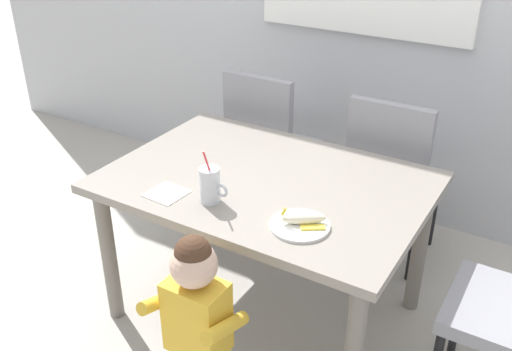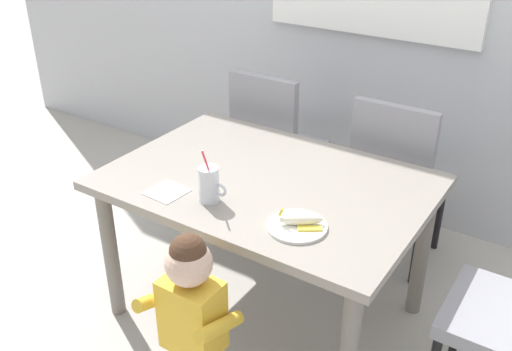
{
  "view_description": "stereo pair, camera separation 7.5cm",
  "coord_description": "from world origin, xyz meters",
  "px_view_note": "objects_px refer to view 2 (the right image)",
  "views": [
    {
      "loc": [
        1.09,
        -1.89,
        1.92
      ],
      "look_at": [
        0.01,
        -0.1,
        0.8
      ],
      "focal_mm": 39.91,
      "sensor_mm": 36.0,
      "label": 1
    },
    {
      "loc": [
        1.15,
        -1.85,
        1.92
      ],
      "look_at": [
        0.01,
        -0.1,
        0.8
      ],
      "focal_mm": 39.91,
      "sensor_mm": 36.0,
      "label": 2
    }
  ],
  "objects_px": {
    "dining_table": "(267,198)",
    "paper_napkin": "(167,192)",
    "peeled_banana": "(302,220)",
    "dining_chair_right": "(396,175)",
    "milk_cup": "(209,186)",
    "toddler_standing": "(192,308)",
    "snack_plate": "(297,226)",
    "dining_chair_left": "(273,140)"
  },
  "relations": [
    {
      "from": "milk_cup",
      "to": "paper_napkin",
      "type": "relative_size",
      "value": 1.65
    },
    {
      "from": "dining_chair_left",
      "to": "peeled_banana",
      "type": "bearing_deg",
      "value": 126.52
    },
    {
      "from": "peeled_banana",
      "to": "snack_plate",
      "type": "bearing_deg",
      "value": -131.36
    },
    {
      "from": "dining_chair_left",
      "to": "peeled_banana",
      "type": "height_order",
      "value": "dining_chair_left"
    },
    {
      "from": "peeled_banana",
      "to": "dining_table",
      "type": "bearing_deg",
      "value": 140.96
    },
    {
      "from": "dining_chair_left",
      "to": "milk_cup",
      "type": "relative_size",
      "value": 3.88
    },
    {
      "from": "dining_chair_left",
      "to": "paper_napkin",
      "type": "relative_size",
      "value": 6.4
    },
    {
      "from": "milk_cup",
      "to": "peeled_banana",
      "type": "bearing_deg",
      "value": 4.87
    },
    {
      "from": "dining_chair_left",
      "to": "snack_plate",
      "type": "height_order",
      "value": "dining_chair_left"
    },
    {
      "from": "dining_chair_right",
      "to": "paper_napkin",
      "type": "relative_size",
      "value": 6.4
    },
    {
      "from": "paper_napkin",
      "to": "milk_cup",
      "type": "bearing_deg",
      "value": 12.65
    },
    {
      "from": "peeled_banana",
      "to": "dining_chair_right",
      "type": "bearing_deg",
      "value": 88.4
    },
    {
      "from": "dining_table",
      "to": "milk_cup",
      "type": "bearing_deg",
      "value": -108.03
    },
    {
      "from": "peeled_banana",
      "to": "milk_cup",
      "type": "bearing_deg",
      "value": -175.13
    },
    {
      "from": "toddler_standing",
      "to": "snack_plate",
      "type": "height_order",
      "value": "toddler_standing"
    },
    {
      "from": "milk_cup",
      "to": "snack_plate",
      "type": "relative_size",
      "value": 1.07
    },
    {
      "from": "toddler_standing",
      "to": "dining_chair_left",
      "type": "bearing_deg",
      "value": 110.02
    },
    {
      "from": "snack_plate",
      "to": "peeled_banana",
      "type": "distance_m",
      "value": 0.03
    },
    {
      "from": "dining_table",
      "to": "snack_plate",
      "type": "distance_m",
      "value": 0.41
    },
    {
      "from": "dining_chair_left",
      "to": "dining_table",
      "type": "bearing_deg",
      "value": 119.68
    },
    {
      "from": "dining_chair_right",
      "to": "paper_napkin",
      "type": "bearing_deg",
      "value": 59.07
    },
    {
      "from": "dining_chair_left",
      "to": "toddler_standing",
      "type": "distance_m",
      "value": 1.46
    },
    {
      "from": "dining_chair_right",
      "to": "milk_cup",
      "type": "height_order",
      "value": "milk_cup"
    },
    {
      "from": "dining_chair_right",
      "to": "milk_cup",
      "type": "distance_m",
      "value": 1.12
    },
    {
      "from": "dining_table",
      "to": "peeled_banana",
      "type": "height_order",
      "value": "peeled_banana"
    },
    {
      "from": "dining_table",
      "to": "snack_plate",
      "type": "bearing_deg",
      "value": -41.54
    },
    {
      "from": "dining_table",
      "to": "toddler_standing",
      "type": "xyz_separation_m",
      "value": [
        0.08,
        -0.64,
        -0.12
      ]
    },
    {
      "from": "dining_chair_left",
      "to": "snack_plate",
      "type": "relative_size",
      "value": 4.17
    },
    {
      "from": "milk_cup",
      "to": "peeled_banana",
      "type": "distance_m",
      "value": 0.41
    },
    {
      "from": "milk_cup",
      "to": "dining_table",
      "type": "bearing_deg",
      "value": 71.97
    },
    {
      "from": "snack_plate",
      "to": "dining_table",
      "type": "bearing_deg",
      "value": 138.46
    },
    {
      "from": "dining_chair_left",
      "to": "peeled_banana",
      "type": "distance_m",
      "value": 1.24
    },
    {
      "from": "dining_table",
      "to": "peeled_banana",
      "type": "relative_size",
      "value": 7.92
    },
    {
      "from": "dining_table",
      "to": "paper_napkin",
      "type": "bearing_deg",
      "value": -130.93
    },
    {
      "from": "dining_chair_right",
      "to": "milk_cup",
      "type": "bearing_deg",
      "value": 66.63
    },
    {
      "from": "snack_plate",
      "to": "paper_napkin",
      "type": "height_order",
      "value": "snack_plate"
    },
    {
      "from": "toddler_standing",
      "to": "paper_napkin",
      "type": "distance_m",
      "value": 0.53
    },
    {
      "from": "dining_chair_left",
      "to": "snack_plate",
      "type": "bearing_deg",
      "value": 125.72
    },
    {
      "from": "dining_chair_left",
      "to": "paper_napkin",
      "type": "bearing_deg",
      "value": 96.93
    },
    {
      "from": "peeled_banana",
      "to": "dining_chair_left",
      "type": "bearing_deg",
      "value": 126.52
    },
    {
      "from": "toddler_standing",
      "to": "peeled_banana",
      "type": "relative_size",
      "value": 4.83
    },
    {
      "from": "dining_chair_left",
      "to": "milk_cup",
      "type": "distance_m",
      "value": 1.1
    }
  ]
}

